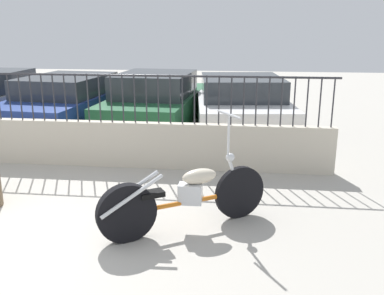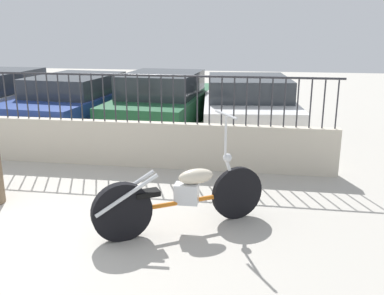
{
  "view_description": "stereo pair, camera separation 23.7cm",
  "coord_description": "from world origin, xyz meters",
  "px_view_note": "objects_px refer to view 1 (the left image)",
  "views": [
    {
      "loc": [
        2.98,
        -3.74,
        2.34
      ],
      "look_at": [
        2.3,
        2.03,
        0.7
      ],
      "focal_mm": 40.0,
      "sensor_mm": 36.0,
      "label": 1
    },
    {
      "loc": [
        3.21,
        -3.71,
        2.34
      ],
      "look_at": [
        2.3,
        2.03,
        0.7
      ],
      "focal_mm": 40.0,
      "sensor_mm": 36.0,
      "label": 2
    }
  ],
  "objects_px": {
    "car_green": "(157,102)",
    "car_white": "(240,104)",
    "car_blue": "(72,102)",
    "motorcycle_orange": "(178,198)"
  },
  "relations": [
    {
      "from": "car_green",
      "to": "car_white",
      "type": "xyz_separation_m",
      "value": [
        1.89,
        0.01,
        -0.02
      ]
    },
    {
      "from": "car_blue",
      "to": "car_green",
      "type": "bearing_deg",
      "value": -79.8
    },
    {
      "from": "motorcycle_orange",
      "to": "car_white",
      "type": "distance_m",
      "value": 5.01
    },
    {
      "from": "motorcycle_orange",
      "to": "car_green",
      "type": "xyz_separation_m",
      "value": [
        -1.22,
        4.94,
        0.27
      ]
    },
    {
      "from": "car_green",
      "to": "car_white",
      "type": "relative_size",
      "value": 0.98
    },
    {
      "from": "car_blue",
      "to": "car_green",
      "type": "height_order",
      "value": "car_green"
    },
    {
      "from": "car_blue",
      "to": "car_white",
      "type": "height_order",
      "value": "car_white"
    },
    {
      "from": "car_green",
      "to": "car_blue",
      "type": "bearing_deg",
      "value": 98.3
    },
    {
      "from": "car_white",
      "to": "car_blue",
      "type": "bearing_deg",
      "value": 85.98
    },
    {
      "from": "car_green",
      "to": "car_white",
      "type": "height_order",
      "value": "car_green"
    }
  ]
}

